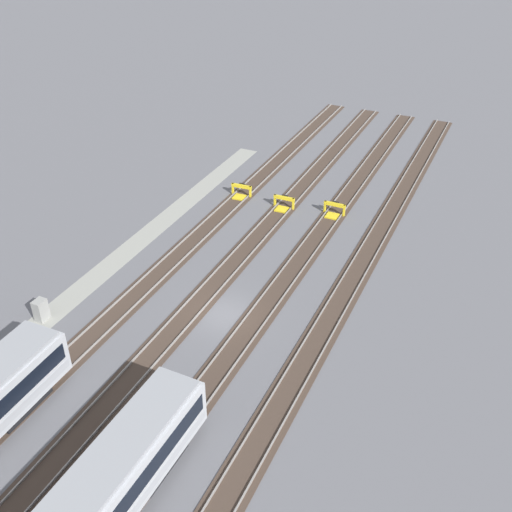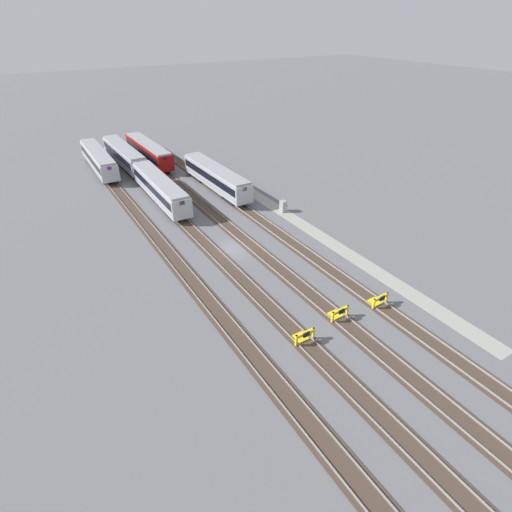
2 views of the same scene
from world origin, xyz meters
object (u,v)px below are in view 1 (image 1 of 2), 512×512
Objects in this scene: bumper_stop_nearest_track at (241,192)px; electrical_cabinet at (41,310)px; bumper_stop_middle_track at (334,210)px; bumper_stop_near_inner_track at (283,204)px.

bumper_stop_nearest_track is 22.71m from electrical_cabinet.
electrical_cabinet reaches higher than bumper_stop_nearest_track.
bumper_stop_nearest_track and bumper_stop_middle_track have the same top height.
bumper_stop_near_inner_track is (0.50, 4.59, 0.00)m from bumper_stop_nearest_track.
bumper_stop_nearest_track is 4.61m from bumper_stop_near_inner_track.
bumper_stop_nearest_track is 1.00× the size of bumper_stop_middle_track.
electrical_cabinet reaches higher than bumper_stop_near_inner_track.
bumper_stop_near_inner_track is at bearing 83.72° from bumper_stop_nearest_track.
bumper_stop_middle_track is (-0.27, 9.17, 0.00)m from bumper_stop_nearest_track.
bumper_stop_middle_track is 1.25× the size of electrical_cabinet.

